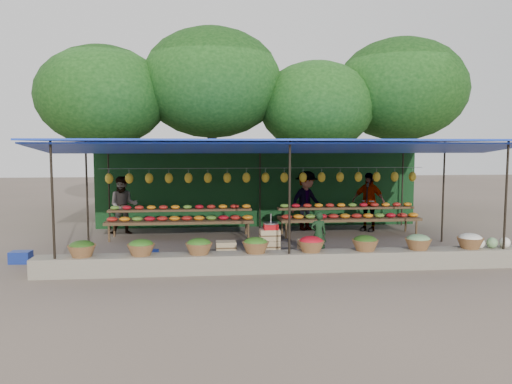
{
  "coord_description": "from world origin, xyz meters",
  "views": [
    {
      "loc": [
        -1.73,
        -13.16,
        2.69
      ],
      "look_at": [
        -0.4,
        0.2,
        1.43
      ],
      "focal_mm": 35.0,
      "sensor_mm": 36.0,
      "label": 1
    }
  ],
  "objects": [
    {
      "name": "crate_counter",
      "position": [
        -0.33,
        -1.98,
        0.31
      ],
      "size": [
        2.36,
        0.35,
        0.77
      ],
      "color": "tan",
      "rests_on": "ground"
    },
    {
      "name": "fruit_table_left",
      "position": [
        -2.49,
        1.35,
        0.61
      ],
      "size": [
        4.21,
        0.95,
        0.93
      ],
      "color": "#4C2D1E",
      "rests_on": "ground"
    },
    {
      "name": "produce_baskets",
      "position": [
        -0.1,
        -2.75,
        0.56
      ],
      "size": [
        8.98,
        0.58,
        0.34
      ],
      "color": "brown",
      "rests_on": "stone_curb"
    },
    {
      "name": "tree_row",
      "position": [
        0.5,
        6.09,
        4.7
      ],
      "size": [
        16.51,
        5.5,
        7.12
      ],
      "color": "#3A1E15",
      "rests_on": "ground"
    },
    {
      "name": "customer_mid",
      "position": [
        1.42,
        2.33,
        0.94
      ],
      "size": [
        1.39,
        1.18,
        1.87
      ],
      "primitive_type": "imported",
      "rotation": [
        0.0,
        0.0,
        0.49
      ],
      "color": "slate",
      "rests_on": "ground"
    },
    {
      "name": "blue_crate_back",
      "position": [
        -5.98,
        -1.47,
        0.14
      ],
      "size": [
        0.47,
        0.34,
        0.27
      ],
      "primitive_type": "cube",
      "rotation": [
        0.0,
        0.0,
        -0.04
      ],
      "color": "navy",
      "rests_on": "ground"
    },
    {
      "name": "stall_canopy",
      "position": [
        0.0,
        0.06,
        2.68
      ],
      "size": [
        10.8,
        6.6,
        2.82
      ],
      "color": "black",
      "rests_on": "ground"
    },
    {
      "name": "weighing_scale",
      "position": [
        -0.27,
        -1.98,
        0.86
      ],
      "size": [
        0.34,
        0.34,
        0.36
      ],
      "color": "red",
      "rests_on": "crate_counter"
    },
    {
      "name": "ground",
      "position": [
        0.0,
        0.0,
        0.0
      ],
      "size": [
        60.0,
        60.0,
        0.0
      ],
      "primitive_type": "plane",
      "color": "brown",
      "rests_on": "ground"
    },
    {
      "name": "fruit_table_right",
      "position": [
        2.51,
        1.35,
        0.61
      ],
      "size": [
        4.21,
        0.95,
        0.93
      ],
      "color": "#4C2D1E",
      "rests_on": "ground"
    },
    {
      "name": "customer_left",
      "position": [
        -4.23,
        2.1,
        0.88
      ],
      "size": [
        0.9,
        0.73,
        1.76
      ],
      "primitive_type": "imported",
      "rotation": [
        0.0,
        0.0,
        0.08
      ],
      "color": "slate",
      "rests_on": "ground"
    },
    {
      "name": "stone_curb",
      "position": [
        0.0,
        -2.75,
        0.2
      ],
      "size": [
        10.6,
        0.55,
        0.4
      ],
      "primitive_type": "cube",
      "color": "gray",
      "rests_on": "ground"
    },
    {
      "name": "customer_right",
      "position": [
        3.31,
        1.92,
        0.92
      ],
      "size": [
        1.1,
        1.05,
        1.84
      ],
      "primitive_type": "imported",
      "rotation": [
        0.0,
        0.0,
        -0.73
      ],
      "color": "slate",
      "rests_on": "ground"
    },
    {
      "name": "blue_crate_front",
      "position": [
        -3.13,
        -1.67,
        0.14
      ],
      "size": [
        0.56,
        0.48,
        0.28
      ],
      "primitive_type": "cube",
      "rotation": [
        0.0,
        0.0,
        -0.33
      ],
      "color": "navy",
      "rests_on": "ground"
    },
    {
      "name": "vendor_seated",
      "position": [
        0.97,
        -1.41,
        0.54
      ],
      "size": [
        0.4,
        0.27,
        1.08
      ],
      "primitive_type": "imported",
      "rotation": [
        0.0,
        0.0,
        3.12
      ],
      "color": "#17341A",
      "rests_on": "ground"
    },
    {
      "name": "netting_backdrop",
      "position": [
        0.0,
        3.15,
        1.25
      ],
      "size": [
        10.6,
        0.06,
        2.5
      ],
      "primitive_type": "cube",
      "color": "#17421D",
      "rests_on": "ground"
    }
  ]
}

